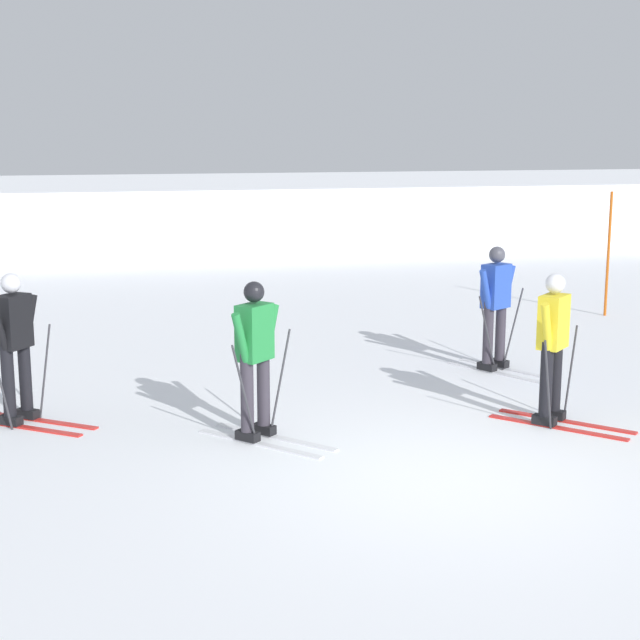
{
  "coord_description": "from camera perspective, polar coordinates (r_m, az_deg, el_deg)",
  "views": [
    {
      "loc": [
        -3.08,
        -8.26,
        3.29
      ],
      "look_at": [
        -0.43,
        3.43,
        0.9
      ],
      "focal_mm": 54.53,
      "sensor_mm": 36.0,
      "label": 1
    }
  ],
  "objects": [
    {
      "name": "ground_plane",
      "position": [
        9.41,
        7.31,
        -9.28
      ],
      "size": [
        120.0,
        120.0,
        0.0
      ],
      "primitive_type": "plane",
      "color": "white"
    },
    {
      "name": "far_snow_ridge",
      "position": [
        28.61,
        -6.57,
        6.36
      ],
      "size": [
        80.0,
        8.85,
        1.76
      ],
      "primitive_type": "cube",
      "color": "white",
      "rests_on": "ground"
    },
    {
      "name": "skier_yellow",
      "position": [
        11.11,
        13.53,
        -1.39
      ],
      "size": [
        1.36,
        1.42,
        1.71
      ],
      "color": "red",
      "rests_on": "ground"
    },
    {
      "name": "skier_black",
      "position": [
        11.33,
        -17.45,
        -1.35
      ],
      "size": [
        1.51,
        1.24,
        1.71
      ],
      "color": "red",
      "rests_on": "ground"
    },
    {
      "name": "skier_green",
      "position": [
        10.28,
        -3.8,
        -2.11
      ],
      "size": [
        1.36,
        1.43,
        1.71
      ],
      "color": "silver",
      "rests_on": "ground"
    },
    {
      "name": "skier_blue",
      "position": [
        13.42,
        10.28,
        0.9
      ],
      "size": [
        1.14,
        1.56,
        1.71
      ],
      "color": "silver",
      "rests_on": "ground"
    },
    {
      "name": "trail_marker_pole",
      "position": [
        17.81,
        16.56,
        3.72
      ],
      "size": [
        0.05,
        0.05,
        2.19
      ],
      "primitive_type": "cylinder",
      "color": "#C65614",
      "rests_on": "ground"
    }
  ]
}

